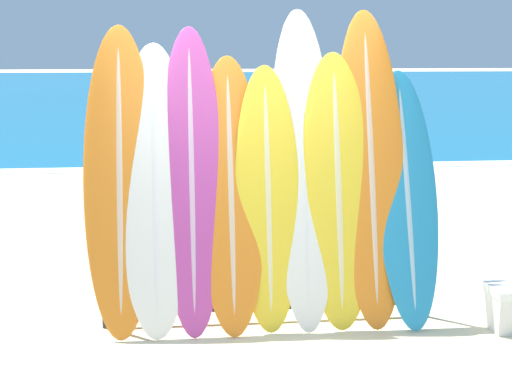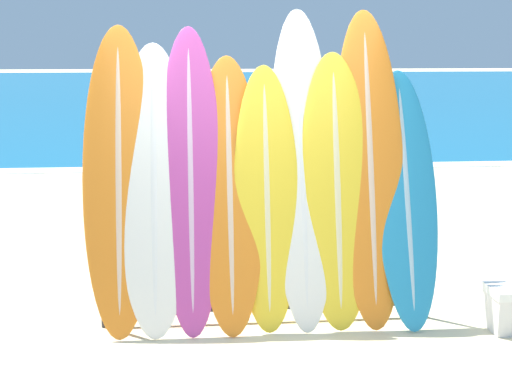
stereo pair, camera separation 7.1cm
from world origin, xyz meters
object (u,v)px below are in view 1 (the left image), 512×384
Objects in this scene: surfboard_slot_4 at (268,197)px; person_near_water at (123,149)px; surfboard_slot_1 at (155,188)px; surfboard_slot_3 at (231,193)px; surfboard_slot_0 at (120,179)px; surfboard_slot_6 at (338,189)px; surfboard_slot_8 at (407,197)px; surfboard_slot_7 at (370,166)px; surfboard_rack at (266,264)px; surfboard_slot_5 at (303,167)px; person_mid_beach at (168,141)px; surfboard_slot_2 at (192,178)px; person_far_left at (270,158)px.

person_near_water is (-1.43, 3.70, -0.10)m from surfboard_slot_4.
surfboard_slot_3 is at bearing -1.29° from surfboard_slot_1.
surfboard_slot_0 is 1.39× the size of person_near_water.
surfboard_slot_0 is at bearing 177.57° from surfboard_slot_3.
surfboard_slot_6 is 0.57m from surfboard_slot_8.
surfboard_slot_4 is 3.96m from person_near_water.
surfboard_slot_7 reaches higher than surfboard_slot_1.
surfboard_slot_8 is at bearing -12.94° from surfboard_slot_7.
surfboard_rack is at bearing -151.33° from surfboard_slot_4.
surfboard_slot_5 is (1.18, 0.04, 0.14)m from surfboard_slot_1.
surfboard_slot_3 is at bearing 78.97° from person_mid_beach.
surfboard_slot_1 reaches higher than surfboard_slot_8.
surfboard_slot_4 is 1.21× the size of person_near_water.
surfboard_slot_5 reaches higher than person_near_water.
person_mid_beach is (-0.85, 4.70, 0.42)m from surfboard_rack.
surfboard_slot_3 is 1.15m from surfboard_slot_7.
surfboard_slot_4 is 1.25× the size of person_mid_beach.
surfboard_slot_0 is at bearing 179.43° from surfboard_slot_2.
surfboard_slot_4 is (0.01, 0.01, 0.55)m from surfboard_rack.
person_near_water is at bearing 107.19° from surfboard_slot_3.
surfboard_slot_2 is at bearing 177.94° from surfboard_slot_6.
surfboard_slot_7 reaches higher than surfboard_slot_3.
surfboard_slot_2 is at bearing 138.22° from person_near_water.
surfboard_slot_2 is 1.40× the size of person_far_left.
surfboard_slot_7 is at bearing 157.43° from person_near_water.
surfboard_slot_0 is at bearing 178.42° from surfboard_slot_6.
surfboard_slot_4 is 1.13m from surfboard_slot_8.
person_mid_beach is (-0.57, 4.67, -0.17)m from surfboard_slot_3.
surfboard_slot_8 is at bearing 160.10° from person_near_water.
surfboard_slot_2 is 3.74m from person_near_water.
surfboard_slot_1 reaches higher than person_mid_beach.
surfboard_slot_2 is 0.89m from surfboard_slot_5.
surfboard_slot_0 is at bearing 129.65° from person_near_water.
surfboard_slot_1 is (0.27, -0.02, -0.07)m from surfboard_slot_0.
person_far_left is (0.65, 2.76, -0.14)m from surfboard_slot_3.
person_near_water reaches higher than person_far_left.
surfboard_slot_2 is at bearing 174.19° from surfboard_slot_3.
surfboard_slot_3 is 3.84m from person_near_water.
person_near_water is at bearing 122.05° from surfboard_slot_7.
surfboard_slot_0 is at bearing 176.45° from surfboard_rack.
surfboard_slot_3 reaches higher than person_far_left.
surfboard_slot_7 is at bearing 116.72° from person_far_left.
surfboard_slot_8 is 5.10m from person_mid_beach.
surfboard_slot_3 is 1.04× the size of surfboard_slot_4.
surfboard_slot_5 is 1.16× the size of surfboard_slot_6.
surfboard_slot_1 is 1.73m from surfboard_slot_7.
surfboard_slot_8 reaches higher than person_near_water.
surfboard_rack is 0.55m from surfboard_slot_4.
surfboard_slot_6 reaches higher than person_far_left.
surfboard_slot_0 is 2.29m from surfboard_slot_8.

